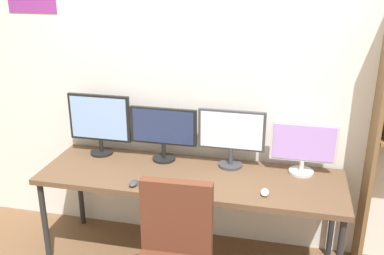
{
  "coord_description": "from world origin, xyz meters",
  "views": [
    {
      "loc": [
        0.66,
        -2.23,
        2.2
      ],
      "look_at": [
        0.0,
        0.65,
        1.09
      ],
      "focal_mm": 41.52,
      "sensor_mm": 36.0,
      "label": 1
    }
  ],
  "objects_px": {
    "monitor_center_right": "(231,134)",
    "keyboard_main": "(183,188)",
    "monitor_far_left": "(100,121)",
    "mouse_right_side": "(265,192)",
    "monitor_far_right": "(303,146)",
    "monitor_center_left": "(163,130)",
    "mouse_left_side": "(134,183)",
    "desk": "(190,181)"
  },
  "relations": [
    {
      "from": "keyboard_main",
      "to": "mouse_right_side",
      "type": "relative_size",
      "value": 3.96
    },
    {
      "from": "desk",
      "to": "monitor_center_right",
      "type": "relative_size",
      "value": 4.43
    },
    {
      "from": "desk",
      "to": "monitor_center_left",
      "type": "height_order",
      "value": "monitor_center_left"
    },
    {
      "from": "desk",
      "to": "monitor_center_left",
      "type": "distance_m",
      "value": 0.45
    },
    {
      "from": "monitor_center_right",
      "to": "mouse_left_side",
      "type": "bearing_deg",
      "value": -142.92
    },
    {
      "from": "monitor_center_right",
      "to": "monitor_far_right",
      "type": "distance_m",
      "value": 0.53
    },
    {
      "from": "monitor_far_left",
      "to": "monitor_center_left",
      "type": "xyz_separation_m",
      "value": [
        0.52,
        -0.0,
        -0.03
      ]
    },
    {
      "from": "monitor_far_left",
      "to": "monitor_center_left",
      "type": "distance_m",
      "value": 0.53
    },
    {
      "from": "mouse_left_side",
      "to": "mouse_right_side",
      "type": "bearing_deg",
      "value": 4.7
    },
    {
      "from": "monitor_center_left",
      "to": "mouse_left_side",
      "type": "xyz_separation_m",
      "value": [
        -0.09,
        -0.46,
        -0.23
      ]
    },
    {
      "from": "monitor_far_right",
      "to": "keyboard_main",
      "type": "xyz_separation_m",
      "value": [
        -0.79,
        -0.44,
        -0.2
      ]
    },
    {
      "from": "mouse_right_side",
      "to": "monitor_far_right",
      "type": "bearing_deg",
      "value": 58.6
    },
    {
      "from": "monitor_center_right",
      "to": "keyboard_main",
      "type": "bearing_deg",
      "value": -120.68
    },
    {
      "from": "monitor_center_left",
      "to": "mouse_left_side",
      "type": "distance_m",
      "value": 0.52
    },
    {
      "from": "mouse_right_side",
      "to": "monitor_center_left",
      "type": "bearing_deg",
      "value": 154.51
    },
    {
      "from": "desk",
      "to": "mouse_right_side",
      "type": "xyz_separation_m",
      "value": [
        0.55,
        -0.18,
        0.07
      ]
    },
    {
      "from": "monitor_far_left",
      "to": "monitor_center_left",
      "type": "relative_size",
      "value": 0.97
    },
    {
      "from": "monitor_center_right",
      "to": "mouse_right_side",
      "type": "height_order",
      "value": "monitor_center_right"
    },
    {
      "from": "keyboard_main",
      "to": "monitor_center_left",
      "type": "bearing_deg",
      "value": 120.68
    },
    {
      "from": "keyboard_main",
      "to": "mouse_right_side",
      "type": "height_order",
      "value": "mouse_right_side"
    },
    {
      "from": "monitor_center_left",
      "to": "keyboard_main",
      "type": "height_order",
      "value": "monitor_center_left"
    },
    {
      "from": "mouse_left_side",
      "to": "monitor_far_left",
      "type": "bearing_deg",
      "value": 133.58
    },
    {
      "from": "monitor_far_right",
      "to": "keyboard_main",
      "type": "relative_size",
      "value": 1.25
    },
    {
      "from": "monitor_center_left",
      "to": "mouse_right_side",
      "type": "bearing_deg",
      "value": -25.49
    },
    {
      "from": "monitor_far_left",
      "to": "monitor_center_right",
      "type": "bearing_deg",
      "value": -0.0
    },
    {
      "from": "desk",
      "to": "keyboard_main",
      "type": "distance_m",
      "value": 0.24
    },
    {
      "from": "monitor_center_left",
      "to": "monitor_far_right",
      "type": "bearing_deg",
      "value": -0.0
    },
    {
      "from": "monitor_center_left",
      "to": "mouse_left_side",
      "type": "height_order",
      "value": "monitor_center_left"
    },
    {
      "from": "monitor_far_right",
      "to": "monitor_center_left",
      "type": "bearing_deg",
      "value": 180.0
    },
    {
      "from": "desk",
      "to": "monitor_far_left",
      "type": "bearing_deg",
      "value": 164.9
    },
    {
      "from": "mouse_right_side",
      "to": "mouse_left_side",
      "type": "bearing_deg",
      "value": -175.3
    },
    {
      "from": "monitor_center_right",
      "to": "keyboard_main",
      "type": "height_order",
      "value": "monitor_center_right"
    },
    {
      "from": "keyboard_main",
      "to": "mouse_right_side",
      "type": "distance_m",
      "value": 0.55
    },
    {
      "from": "monitor_center_left",
      "to": "monitor_far_right",
      "type": "distance_m",
      "value": 1.05
    },
    {
      "from": "mouse_right_side",
      "to": "desk",
      "type": "bearing_deg",
      "value": 162.34
    },
    {
      "from": "monitor_center_right",
      "to": "monitor_far_left",
      "type": "bearing_deg",
      "value": 180.0
    },
    {
      "from": "keyboard_main",
      "to": "monitor_far_right",
      "type": "bearing_deg",
      "value": 29.33
    },
    {
      "from": "monitor_center_left",
      "to": "monitor_far_right",
      "type": "relative_size",
      "value": 1.1
    },
    {
      "from": "monitor_center_right",
      "to": "keyboard_main",
      "type": "relative_size",
      "value": 1.31
    },
    {
      "from": "monitor_far_left",
      "to": "mouse_right_side",
      "type": "distance_m",
      "value": 1.42
    },
    {
      "from": "monitor_far_left",
      "to": "mouse_right_side",
      "type": "bearing_deg",
      "value": -16.16
    },
    {
      "from": "monitor_center_left",
      "to": "mouse_right_side",
      "type": "relative_size",
      "value": 5.43
    }
  ]
}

